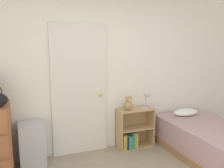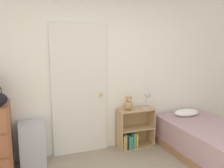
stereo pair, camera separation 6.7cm
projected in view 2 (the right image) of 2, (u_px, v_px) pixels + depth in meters
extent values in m
cube|color=white|center=(103.00, 74.00, 4.09)|extent=(10.00, 0.06, 2.55)
cube|color=silver|center=(80.00, 90.00, 3.94)|extent=(0.89, 0.04, 2.08)
sphere|color=gold|center=(101.00, 95.00, 4.04)|extent=(0.06, 0.06, 0.06)
cube|color=#ADADB7|center=(32.00, 144.00, 3.65)|extent=(0.36, 0.34, 0.65)
cube|color=tan|center=(119.00, 130.00, 4.16)|extent=(0.02, 0.28, 0.67)
cube|color=tan|center=(151.00, 126.00, 4.37)|extent=(0.02, 0.28, 0.67)
cube|color=tan|center=(135.00, 146.00, 4.32)|extent=(0.58, 0.28, 0.02)
cube|color=tan|center=(135.00, 128.00, 4.26)|extent=(0.58, 0.28, 0.02)
cube|color=tan|center=(136.00, 110.00, 4.21)|extent=(0.58, 0.28, 0.02)
cube|color=tan|center=(132.00, 126.00, 4.39)|extent=(0.62, 0.01, 0.67)
cube|color=gold|center=(122.00, 142.00, 4.18)|extent=(0.02, 0.20, 0.25)
cube|color=tan|center=(124.00, 141.00, 4.17)|extent=(0.03, 0.17, 0.26)
cube|color=black|center=(126.00, 142.00, 4.22)|extent=(0.03, 0.23, 0.20)
cube|color=teal|center=(128.00, 141.00, 4.22)|extent=(0.03, 0.21, 0.22)
cube|color=#338C4C|center=(129.00, 141.00, 4.25)|extent=(0.04, 0.23, 0.22)
cube|color=teal|center=(132.00, 139.00, 4.26)|extent=(0.04, 0.24, 0.26)
cube|color=gold|center=(135.00, 139.00, 4.27)|extent=(0.03, 0.23, 0.25)
sphere|color=tan|center=(129.00, 105.00, 4.14)|extent=(0.16, 0.16, 0.16)
sphere|color=tan|center=(129.00, 99.00, 4.12)|extent=(0.10, 0.10, 0.10)
sphere|color=silver|center=(130.00, 100.00, 4.09)|extent=(0.03, 0.03, 0.03)
sphere|color=tan|center=(127.00, 97.00, 4.11)|extent=(0.04, 0.04, 0.04)
sphere|color=tan|center=(131.00, 97.00, 4.13)|extent=(0.04, 0.04, 0.04)
cylinder|color=#B2B2B7|center=(146.00, 108.00, 4.24)|extent=(0.11, 0.11, 0.01)
cylinder|color=#B2B2B7|center=(146.00, 102.00, 4.22)|extent=(0.01, 0.01, 0.20)
sphere|color=#B2B2B7|center=(148.00, 95.00, 4.19)|extent=(0.10, 0.10, 0.10)
cube|color=#996B47|center=(213.00, 155.00, 3.89)|extent=(1.04, 1.92, 0.12)
cube|color=#B28C93|center=(214.00, 140.00, 3.84)|extent=(1.01, 1.86, 0.38)
ellipsoid|color=white|center=(186.00, 113.00, 4.44)|extent=(0.47, 0.28, 0.12)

